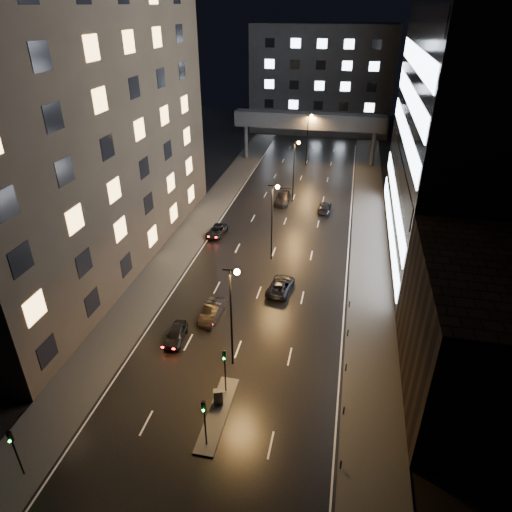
% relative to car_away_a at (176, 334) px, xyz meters
% --- Properties ---
extents(ground, '(160.00, 160.00, 0.00)m').
position_rel_car_away_a_xyz_m(ground, '(6.25, 29.91, -0.70)').
color(ground, black).
rests_on(ground, ground).
extents(sidewalk_left, '(5.00, 110.00, 0.15)m').
position_rel_car_away_a_xyz_m(sidewalk_left, '(-6.25, 24.91, -0.62)').
color(sidewalk_left, '#383533').
rests_on(sidewalk_left, ground).
extents(sidewalk_right, '(5.00, 110.00, 0.15)m').
position_rel_car_away_a_xyz_m(sidewalk_right, '(18.75, 24.91, -0.62)').
color(sidewalk_right, '#383533').
rests_on(sidewalk_right, ground).
extents(building_left, '(15.00, 48.00, 40.00)m').
position_rel_car_away_a_xyz_m(building_left, '(-16.25, 13.91, 19.30)').
color(building_left, '#2D2319').
rests_on(building_left, ground).
extents(building_right_low, '(10.00, 18.00, 12.00)m').
position_rel_car_away_a_xyz_m(building_right_low, '(26.25, -1.09, 5.30)').
color(building_right_low, black).
rests_on(building_right_low, ground).
extents(building_right_glass, '(20.00, 36.00, 45.00)m').
position_rel_car_away_a_xyz_m(building_right_glass, '(31.25, 25.91, 21.80)').
color(building_right_glass, black).
rests_on(building_right_glass, ground).
extents(building_far, '(34.00, 14.00, 25.00)m').
position_rel_car_away_a_xyz_m(building_far, '(6.25, 87.91, 11.80)').
color(building_far, '#333335').
rests_on(building_far, ground).
extents(skybridge, '(30.00, 3.00, 10.00)m').
position_rel_car_away_a_xyz_m(skybridge, '(6.25, 59.91, 7.64)').
color(skybridge, '#333335').
rests_on(skybridge, ground).
extents(median_island, '(1.60, 8.00, 0.15)m').
position_rel_car_away_a_xyz_m(median_island, '(6.55, -8.09, -0.62)').
color(median_island, '#383533').
rests_on(median_island, ground).
extents(traffic_signal_near, '(0.28, 0.34, 4.40)m').
position_rel_car_away_a_xyz_m(traffic_signal_near, '(6.55, -5.60, 2.40)').
color(traffic_signal_near, black).
rests_on(traffic_signal_near, median_island).
extents(traffic_signal_far, '(0.28, 0.34, 4.40)m').
position_rel_car_away_a_xyz_m(traffic_signal_far, '(6.55, -11.10, 2.40)').
color(traffic_signal_far, black).
rests_on(traffic_signal_far, median_island).
extents(traffic_signal_corner, '(0.28, 0.34, 4.40)m').
position_rel_car_away_a_xyz_m(traffic_signal_corner, '(-5.25, -16.10, 2.25)').
color(traffic_signal_corner, black).
rests_on(traffic_signal_corner, ground).
extents(bollard_row, '(0.12, 25.12, 0.90)m').
position_rel_car_away_a_xyz_m(bollard_row, '(16.45, -3.59, -0.25)').
color(bollard_row, black).
rests_on(bollard_row, ground).
extents(streetlight_near, '(1.45, 0.50, 10.15)m').
position_rel_car_away_a_xyz_m(streetlight_near, '(6.41, -2.09, 5.80)').
color(streetlight_near, black).
rests_on(streetlight_near, ground).
extents(streetlight_mid_a, '(1.45, 0.50, 10.15)m').
position_rel_car_away_a_xyz_m(streetlight_mid_a, '(6.41, 17.91, 5.80)').
color(streetlight_mid_a, black).
rests_on(streetlight_mid_a, ground).
extents(streetlight_mid_b, '(1.45, 0.50, 10.15)m').
position_rel_car_away_a_xyz_m(streetlight_mid_b, '(6.41, 37.91, 5.80)').
color(streetlight_mid_b, black).
rests_on(streetlight_mid_b, ground).
extents(streetlight_far, '(1.45, 0.50, 10.15)m').
position_rel_car_away_a_xyz_m(streetlight_far, '(6.41, 57.91, 5.80)').
color(streetlight_far, black).
rests_on(streetlight_far, ground).
extents(car_away_a, '(1.96, 4.20, 1.39)m').
position_rel_car_away_a_xyz_m(car_away_a, '(0.00, 0.00, 0.00)').
color(car_away_a, black).
rests_on(car_away_a, ground).
extents(car_away_b, '(2.01, 4.89, 1.58)m').
position_rel_car_away_a_xyz_m(car_away_b, '(2.41, 4.34, 0.09)').
color(car_away_b, black).
rests_on(car_away_b, ground).
extents(car_away_c, '(2.54, 4.75, 1.27)m').
position_rel_car_away_a_xyz_m(car_away_c, '(-2.61, 23.15, -0.06)').
color(car_away_c, black).
rests_on(car_away_c, ground).
extents(car_away_d, '(2.32, 5.66, 1.64)m').
position_rel_car_away_a_xyz_m(car_away_d, '(4.75, 37.01, 0.13)').
color(car_away_d, black).
rests_on(car_away_d, ground).
extents(car_toward_a, '(3.01, 5.44, 1.44)m').
position_rel_car_away_a_xyz_m(car_toward_a, '(8.62, 10.79, 0.02)').
color(car_toward_a, black).
rests_on(car_toward_a, ground).
extents(car_toward_b, '(2.05, 4.75, 1.36)m').
position_rel_car_away_a_xyz_m(car_toward_b, '(11.79, 34.98, -0.01)').
color(car_toward_b, black).
rests_on(car_toward_b, ground).
extents(utility_cabinet, '(0.86, 0.73, 1.38)m').
position_rel_car_away_a_xyz_m(utility_cabinet, '(6.31, -7.05, 0.14)').
color(utility_cabinet, '#464648').
rests_on(utility_cabinet, median_island).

